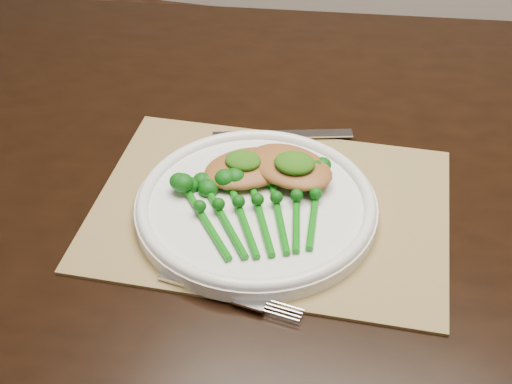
% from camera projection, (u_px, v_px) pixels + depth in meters
% --- Properties ---
extents(dining_table, '(1.71, 1.11, 0.75)m').
position_uv_depth(dining_table, '(333.00, 330.00, 1.23)').
color(dining_table, black).
rests_on(dining_table, ground).
extents(placemat, '(0.46, 0.34, 0.00)m').
position_uv_depth(placemat, '(271.00, 208.00, 0.91)').
color(placemat, '#967E4C').
rests_on(placemat, dining_table).
extents(dinner_plate, '(0.30, 0.30, 0.03)m').
position_uv_depth(dinner_plate, '(256.00, 205.00, 0.89)').
color(dinner_plate, white).
rests_on(dinner_plate, placemat).
extents(knife, '(0.20, 0.07, 0.01)m').
position_uv_depth(knife, '(269.00, 135.00, 1.02)').
color(knife, silver).
rests_on(knife, placemat).
extents(fork, '(0.17, 0.04, 0.01)m').
position_uv_depth(fork, '(238.00, 297.00, 0.78)').
color(fork, silver).
rests_on(fork, placemat).
extents(chicken_fillet_left, '(0.14, 0.13, 0.02)m').
position_uv_depth(chicken_fillet_left, '(248.00, 168.00, 0.92)').
color(chicken_fillet_left, '#A3652F').
rests_on(chicken_fillet_left, dinner_plate).
extents(chicken_fillet_right, '(0.14, 0.12, 0.02)m').
position_uv_depth(chicken_fillet_right, '(290.00, 166.00, 0.91)').
color(chicken_fillet_right, '#A3652F').
rests_on(chicken_fillet_right, dinner_plate).
extents(pesto_dollop_left, '(0.05, 0.04, 0.02)m').
position_uv_depth(pesto_dollop_left, '(243.00, 161.00, 0.91)').
color(pesto_dollop_left, '#1B4A0A').
rests_on(pesto_dollop_left, chicken_fillet_left).
extents(pesto_dollop_right, '(0.05, 0.04, 0.02)m').
position_uv_depth(pesto_dollop_right, '(295.00, 163.00, 0.89)').
color(pesto_dollop_right, '#1B4A0A').
rests_on(pesto_dollop_right, chicken_fillet_right).
extents(broccolini_bundle, '(0.21, 0.22, 0.04)m').
position_uv_depth(broccolini_bundle, '(261.00, 216.00, 0.86)').
color(broccolini_bundle, '#0E6C0E').
rests_on(broccolini_bundle, dinner_plate).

